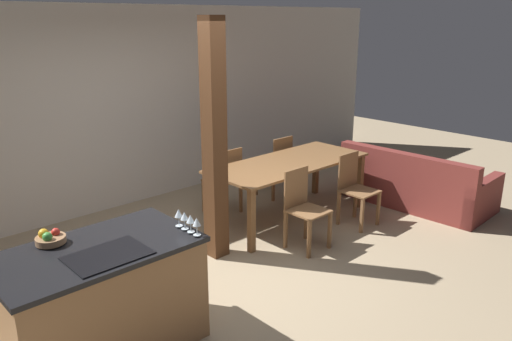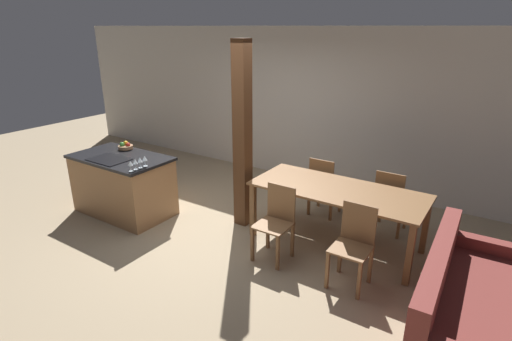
% 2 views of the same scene
% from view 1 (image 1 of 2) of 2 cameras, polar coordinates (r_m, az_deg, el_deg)
% --- Properties ---
extents(ground_plane, '(16.00, 16.00, 0.00)m').
position_cam_1_polar(ground_plane, '(5.24, -3.35, -11.80)').
color(ground_plane, '#9E896B').
extents(wall_back, '(11.20, 0.08, 2.70)m').
position_cam_1_polar(wall_back, '(6.87, -17.56, 6.43)').
color(wall_back, beige).
rests_on(wall_back, ground_plane).
extents(kitchen_island, '(1.49, 0.86, 0.91)m').
position_cam_1_polar(kitchen_island, '(4.13, -17.27, -13.99)').
color(kitchen_island, '#9E7047').
rests_on(kitchen_island, ground_plane).
extents(fruit_bowl, '(0.22, 0.22, 0.11)m').
position_cam_1_polar(fruit_bowl, '(4.08, -22.50, -7.15)').
color(fruit_bowl, '#99704C').
rests_on(fruit_bowl, kitchen_island).
extents(wine_glass_near, '(0.07, 0.07, 0.15)m').
position_cam_1_polar(wine_glass_near, '(3.90, -6.80, -5.91)').
color(wine_glass_near, silver).
rests_on(wine_glass_near, kitchen_island).
extents(wine_glass_middle, '(0.07, 0.07, 0.15)m').
position_cam_1_polar(wine_glass_middle, '(3.96, -7.50, -5.56)').
color(wine_glass_middle, silver).
rests_on(wine_glass_middle, kitchen_island).
extents(wine_glass_far, '(0.07, 0.07, 0.15)m').
position_cam_1_polar(wine_glass_far, '(4.02, -8.18, -5.23)').
color(wine_glass_far, silver).
rests_on(wine_glass_far, kitchen_island).
extents(wine_glass_end, '(0.07, 0.07, 0.15)m').
position_cam_1_polar(wine_glass_end, '(4.09, -8.84, -4.90)').
color(wine_glass_end, silver).
rests_on(wine_glass_end, kitchen_island).
extents(dining_table, '(2.16, 0.92, 0.78)m').
position_cam_1_polar(dining_table, '(6.38, 3.77, 0.25)').
color(dining_table, brown).
rests_on(dining_table, ground_plane).
extents(dining_chair_near_left, '(0.40, 0.40, 0.91)m').
position_cam_1_polar(dining_chair_near_left, '(5.67, 5.44, -4.17)').
color(dining_chair_near_left, brown).
rests_on(dining_chair_near_left, ground_plane).
extents(dining_chair_near_right, '(0.40, 0.40, 0.91)m').
position_cam_1_polar(dining_chair_near_right, '(6.39, 11.23, -1.93)').
color(dining_chair_near_right, brown).
rests_on(dining_chair_near_right, ground_plane).
extents(dining_chair_far_left, '(0.40, 0.40, 0.91)m').
position_cam_1_polar(dining_chair_far_left, '(6.60, -3.53, -1.01)').
color(dining_chair_far_left, brown).
rests_on(dining_chair_far_left, ground_plane).
extents(dining_chair_far_right, '(0.40, 0.40, 0.91)m').
position_cam_1_polar(dining_chair_far_right, '(7.23, 2.39, 0.63)').
color(dining_chair_far_right, brown).
rests_on(dining_chair_far_right, ground_plane).
extents(couch, '(1.02, 2.01, 0.80)m').
position_cam_1_polar(couch, '(7.36, 17.75, -1.66)').
color(couch, maroon).
rests_on(couch, ground_plane).
extents(timber_post, '(0.20, 0.20, 2.55)m').
position_cam_1_polar(timber_post, '(5.22, -4.78, 3.16)').
color(timber_post, '#4C2D19').
rests_on(timber_post, ground_plane).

